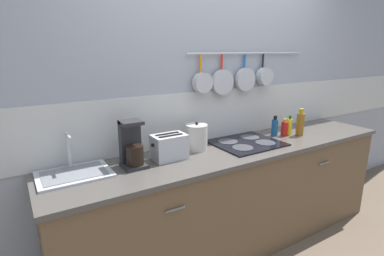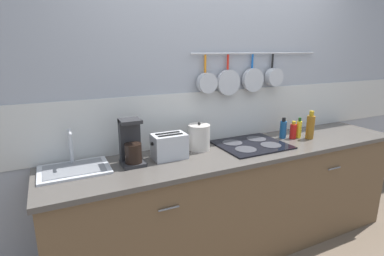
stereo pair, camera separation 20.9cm
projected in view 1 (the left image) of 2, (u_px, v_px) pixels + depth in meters
The scene contains 13 objects.
ground_plane at pixel (234, 244), 2.68m from camera, with size 12.00×12.00×0.00m, color brown.
wall_back at pixel (215, 98), 2.63m from camera, with size 7.20×0.15×2.60m.
cabinet_base at pixel (236, 200), 2.57m from camera, with size 2.99×0.58×0.88m.
countertop at pixel (238, 150), 2.45m from camera, with size 3.03×0.60×0.03m.
sink_basin at pixel (74, 172), 1.91m from camera, with size 0.45×0.33×0.25m.
coffee_maker at pixel (132, 148), 2.03m from camera, with size 0.16×0.18×0.32m.
toaster at pixel (169, 147), 2.17m from camera, with size 0.26×0.16×0.19m.
kettle at pixel (197, 137), 2.38m from camera, with size 0.17×0.17×0.23m.
cooktop at pixel (246, 143), 2.55m from camera, with size 0.56×0.48×0.01m.
bottle_cooking_wine at pixel (275, 127), 2.76m from camera, with size 0.06×0.06×0.19m.
bottle_olive_oil at pixel (284, 128), 2.76m from camera, with size 0.06×0.06×0.16m.
bottle_vinegar at pixel (289, 126), 2.79m from camera, with size 0.04×0.04×0.19m.
bottle_sesame_oil at pixel (300, 124), 2.76m from camera, with size 0.07×0.07×0.25m.
Camera 1 is at (-1.54, -1.78, 1.69)m, focal length 28.00 mm.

